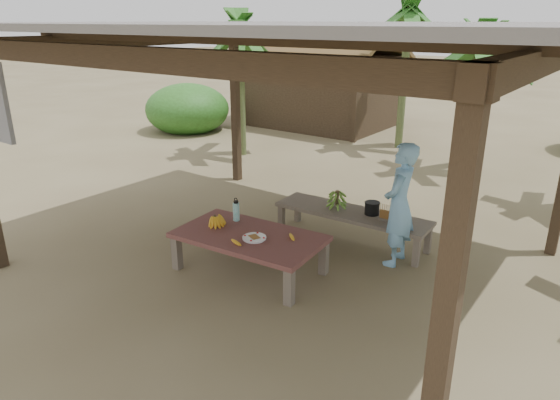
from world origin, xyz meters
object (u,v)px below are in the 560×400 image
Objects in this scene: work_table at (249,239)px; woman at (399,205)px; ripe_banana_bunch at (215,220)px; cooking_pot at (372,208)px; water_flask at (236,211)px; plate at (254,238)px; bench at (352,216)px.

woman is (1.36, 1.31, 0.36)m from work_table.
cooking_pot is (1.38, 1.66, -0.04)m from ripe_banana_bunch.
cooking_pot is (1.27, 1.37, -0.10)m from water_flask.
cooking_pot is at bearing 47.16° from water_flask.
ripe_banana_bunch is 2.33m from woman.
water_flask reaches higher than ripe_banana_bunch.
water_flask is (-0.57, 0.33, 0.11)m from plate.
water_flask is (0.11, 0.29, 0.05)m from ripe_banana_bunch.
cooking_pot is at bearing -126.53° from woman.
water_flask reaches higher than plate.
work_table is 6.52× the size of plate.
woman reaches higher than ripe_banana_bunch.
water_flask is (-0.42, 0.25, 0.20)m from work_table.
plate is (0.68, -0.04, -0.06)m from ripe_banana_bunch.
work_table is 0.18m from plate.
ripe_banana_bunch is 0.89× the size of plate.
bench is 7.71× the size of plate.
plate is 1.86m from woman.
cooking_pot reaches higher than work_table.
water_flask is at bearing -130.59° from bench.
woman is (0.78, -0.23, 0.40)m from bench.
bench is 8.66× the size of ripe_banana_bunch.
plate is at bearing -46.36° from woman.
ripe_banana_bunch is at bearing -59.68° from woman.
ripe_banana_bunch is at bearing -127.89° from bench.
work_table is 1.18× the size of woman.
cooking_pot is at bearing 57.43° from work_table.
bench is at bearing 74.80° from plate.
woman reaches higher than work_table.
plate is (0.14, -0.07, 0.08)m from work_table.
bench is 11.09× the size of cooking_pot.
bench is (0.58, 1.54, -0.04)m from work_table.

